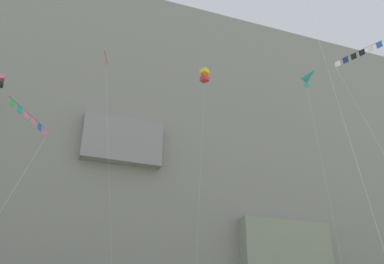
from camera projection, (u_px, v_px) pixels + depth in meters
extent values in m
cube|color=gray|center=(106.00, 171.00, 77.03)|extent=(180.00, 27.32, 60.86)
cube|color=gray|center=(122.00, 141.00, 64.84)|extent=(12.07, 2.16, 7.26)
cube|color=gray|center=(283.00, 247.00, 67.12)|extent=(14.96, 4.91, 7.58)
cylinder|color=black|center=(30.00, 115.00, 27.73)|extent=(2.60, 4.13, 0.02)
cube|color=pink|center=(46.00, 132.00, 29.39)|extent=(0.28, 0.39, 0.47)
cube|color=blue|center=(40.00, 127.00, 28.68)|extent=(0.26, 0.38, 0.47)
cube|color=pink|center=(33.00, 122.00, 27.97)|extent=(0.27, 0.39, 0.47)
cube|color=pink|center=(26.00, 116.00, 27.26)|extent=(0.29, 0.40, 0.47)
cube|color=teal|center=(19.00, 110.00, 26.55)|extent=(0.28, 0.40, 0.47)
cube|color=green|center=(12.00, 103.00, 25.85)|extent=(0.26, 0.38, 0.47)
cube|color=red|center=(106.00, 58.00, 47.12)|extent=(0.62, 1.79, 1.83)
cylinder|color=black|center=(106.00, 58.00, 47.12)|extent=(0.45, 0.06, 1.49)
cube|color=purple|center=(105.00, 63.00, 46.80)|extent=(0.06, 0.22, 0.11)
cube|color=orange|center=(105.00, 66.00, 46.65)|extent=(0.08, 0.22, 0.11)
cube|color=green|center=(105.00, 69.00, 46.48)|extent=(0.03, 0.22, 0.11)
cylinder|color=silver|center=(109.00, 184.00, 38.66)|extent=(2.62, 4.70, 30.26)
cylinder|color=black|center=(357.00, 52.00, 29.72)|extent=(1.55, 3.30, 0.02)
cube|color=white|center=(338.00, 64.00, 30.57)|extent=(0.20, 0.37, 0.43)
cube|color=navy|center=(346.00, 60.00, 30.19)|extent=(0.23, 0.38, 0.43)
cube|color=black|center=(354.00, 56.00, 29.81)|extent=(0.22, 0.38, 0.44)
cube|color=black|center=(362.00, 53.00, 29.42)|extent=(0.20, 0.37, 0.43)
cube|color=white|center=(370.00, 49.00, 29.04)|extent=(0.21, 0.38, 0.44)
cube|color=blue|center=(379.00, 45.00, 28.66)|extent=(0.22, 0.38, 0.44)
cube|color=pink|center=(1.00, 77.00, 40.44)|extent=(0.60, 0.60, 0.42)
cube|color=black|center=(0.00, 84.00, 40.09)|extent=(0.60, 0.60, 0.42)
cylinder|color=black|center=(4.00, 81.00, 40.35)|extent=(0.02, 0.02, 1.12)
pyramid|color=#38B2D1|center=(301.00, 83.00, 42.50)|extent=(1.55, 1.98, 0.35)
cube|color=teal|center=(307.00, 85.00, 42.49)|extent=(0.51, 0.19, 0.55)
cylinder|color=silver|center=(329.00, 199.00, 34.56)|extent=(2.27, 4.55, 25.30)
cylinder|color=silver|center=(330.00, 75.00, 23.74)|extent=(0.09, 4.52, 30.99)
cube|color=yellow|center=(204.00, 71.00, 48.75)|extent=(1.06, 1.06, 0.55)
cube|color=red|center=(205.00, 79.00, 48.29)|extent=(1.06, 1.06, 0.55)
cylinder|color=black|center=(207.00, 76.00, 48.63)|extent=(0.03, 0.03, 1.48)
cylinder|color=black|center=(202.00, 75.00, 48.41)|extent=(0.03, 0.03, 1.48)
cylinder|color=silver|center=(199.00, 201.00, 40.58)|extent=(2.26, 1.89, 28.77)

